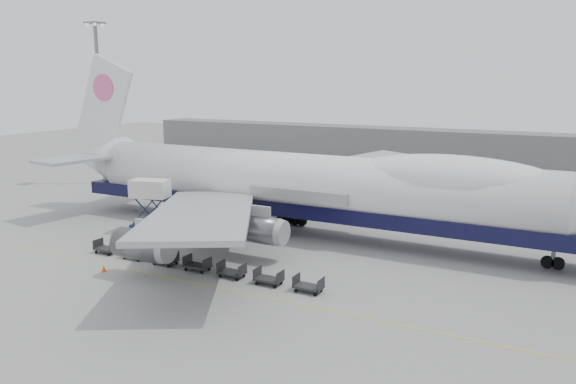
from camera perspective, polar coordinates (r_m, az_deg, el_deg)
The scene contains 14 objects.
ground at distance 52.12m, azimuth -4.31°, elevation -7.39°, with size 260.00×260.00×0.00m, color gray.
apron_line at distance 47.45m, azimuth -8.21°, elevation -9.39°, with size 60.00×0.15×0.01m, color gold.
hangar at distance 118.24m, azimuth 9.72°, elevation 4.78°, with size 110.00×8.00×7.00m, color slate.
floodlight_mast at distance 94.87m, azimuth -18.60°, elevation 9.30°, with size 2.40×2.40×25.43m.
airliner at distance 60.59m, azimuth 2.15°, elevation 0.80°, with size 67.00×55.30×19.98m.
catering_truck at distance 63.56m, azimuth -13.78°, elevation -1.05°, with size 4.81×3.82×5.97m.
traffic_cone at distance 52.74m, azimuth -18.22°, elevation -7.39°, with size 0.41×0.41×0.61m.
dolly_0 at distance 57.93m, azimuth -17.96°, elevation -5.44°, with size 2.30×1.35×1.30m.
dolly_1 at distance 55.45m, azimuth -15.29°, elevation -6.03°, with size 2.30×1.35×1.30m.
dolly_2 at distance 53.10m, azimuth -12.38°, elevation -6.66°, with size 2.30×1.35×1.30m.
dolly_3 at distance 50.91m, azimuth -9.20°, elevation -7.33°, with size 2.30×1.35×1.30m.
dolly_4 at distance 48.90m, azimuth -5.73°, elevation -8.03°, with size 2.30×1.35×1.30m.
dolly_5 at distance 47.08m, azimuth -1.97°, elevation -8.76°, with size 2.30×1.35×1.30m.
dolly_6 at distance 45.49m, azimuth 2.09°, elevation -9.50°, with size 2.30×1.35×1.30m.
Camera 1 is at (26.37, -41.72, 16.73)m, focal length 35.00 mm.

